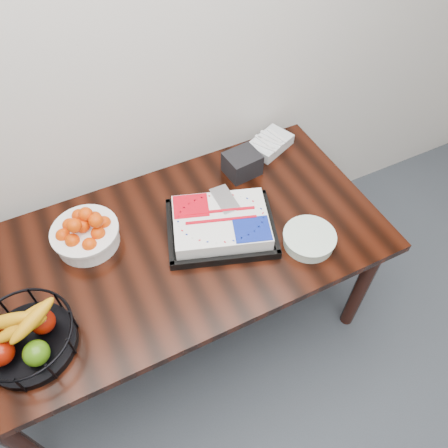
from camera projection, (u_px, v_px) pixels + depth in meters
name	position (u px, v px, depth m)	size (l,w,h in m)	color
table	(175.00, 256.00, 1.91)	(1.80, 0.90, 0.75)	black
cake_tray	(221.00, 224.00, 1.86)	(0.55, 0.49, 0.09)	black
tangerine_bowl	(85.00, 231.00, 1.79)	(0.28, 0.28, 0.18)	white
fruit_basket	(26.00, 337.00, 1.50)	(0.34, 0.34, 0.18)	black
plate_stack	(309.00, 239.00, 1.83)	(0.22, 0.22, 0.05)	white
fork_bag	(270.00, 143.00, 2.20)	(0.25, 0.21, 0.06)	silver
napkin_box	(242.00, 164.00, 2.07)	(0.16, 0.13, 0.11)	black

